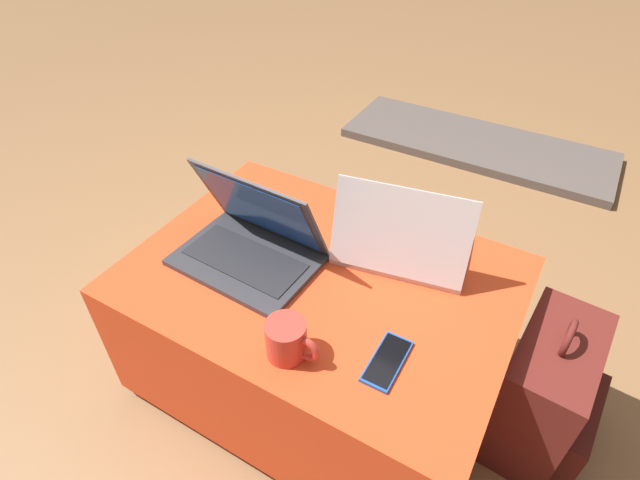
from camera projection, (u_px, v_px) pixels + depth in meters
ground_plane at (321, 378)px, 1.60m from camera, size 14.00×14.00×0.00m
ottoman at (321, 331)px, 1.45m from camera, size 0.99×0.72×0.47m
laptop_near at (251, 242)px, 1.32m from camera, size 0.38×0.27×0.25m
laptop_far at (402, 243)px, 1.32m from camera, size 0.38×0.30×0.24m
cell_phone at (387, 361)px, 1.09m from camera, size 0.07×0.15×0.01m
backpack at (546, 394)px, 1.34m from camera, size 0.27×0.37×0.47m
coffee_mug at (288, 340)px, 1.08m from camera, size 0.13×0.09×0.09m
fireplace_hearth at (477, 144)px, 2.70m from camera, size 1.40×0.50×0.04m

